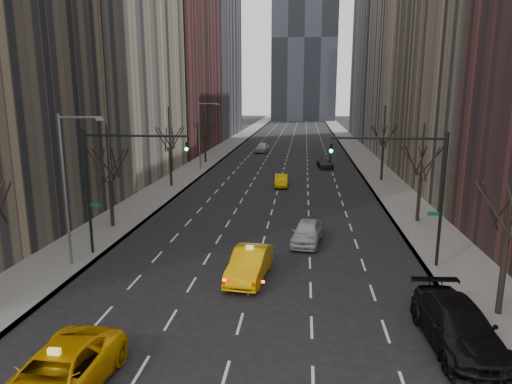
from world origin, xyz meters
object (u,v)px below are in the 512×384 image
(taxi_sedan, at_px, (250,264))
(parked_suv_black, at_px, (458,326))
(taxi_suv, at_px, (57,377))
(silver_sedan_ahead, at_px, (307,232))

(taxi_sedan, bearing_deg, parked_suv_black, -27.33)
(taxi_suv, distance_m, silver_sedan_ahead, 19.61)
(parked_suv_black, bearing_deg, silver_sedan_ahead, 112.24)
(taxi_sedan, relative_size, silver_sedan_ahead, 1.10)
(taxi_sedan, height_order, silver_sedan_ahead, taxi_sedan)
(taxi_suv, relative_size, taxi_sedan, 1.17)
(taxi_suv, relative_size, silver_sedan_ahead, 1.29)
(taxi_suv, height_order, silver_sedan_ahead, taxi_suv)
(taxi_sedan, height_order, parked_suv_black, parked_suv_black)
(silver_sedan_ahead, bearing_deg, taxi_sedan, -108.57)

